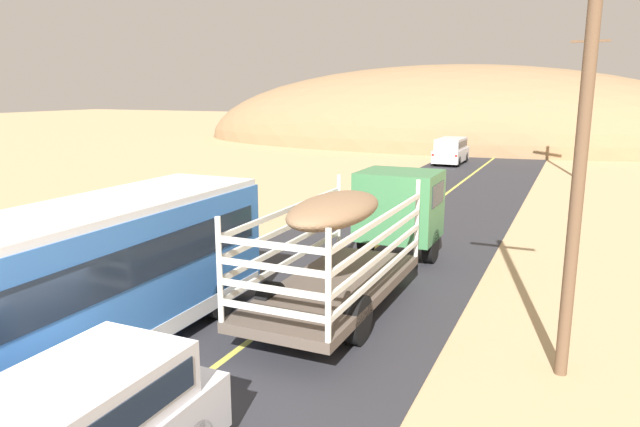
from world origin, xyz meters
TOP-DOWN VIEW (x-y plane):
  - livestock_truck at (1.13, 9.86)m, footprint 2.53×9.70m
  - bus at (-2.49, 2.07)m, footprint 2.54×10.00m
  - car_far at (-2.46, 37.59)m, footprint 1.90×4.62m
  - power_pole_near at (6.36, 5.70)m, footprint 2.20×0.24m
  - power_pole_mid at (6.36, 33.64)m, footprint 2.20×0.24m
  - power_pole_far at (6.36, 61.59)m, footprint 2.20×0.24m
  - distant_hill at (-6.29, 55.03)m, footprint 55.99×25.24m

SIDE VIEW (x-z plane):
  - distant_hill at x=-6.29m, z-range -7.99..7.99m
  - car_far at x=-2.46m, z-range 0.12..2.05m
  - bus at x=-2.49m, z-range 0.14..3.35m
  - livestock_truck at x=1.13m, z-range 0.28..3.30m
  - power_pole_far at x=6.36m, z-range 0.28..7.57m
  - power_pole_near at x=6.36m, z-range 0.29..8.39m
  - power_pole_mid at x=6.36m, z-range 0.30..9.21m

